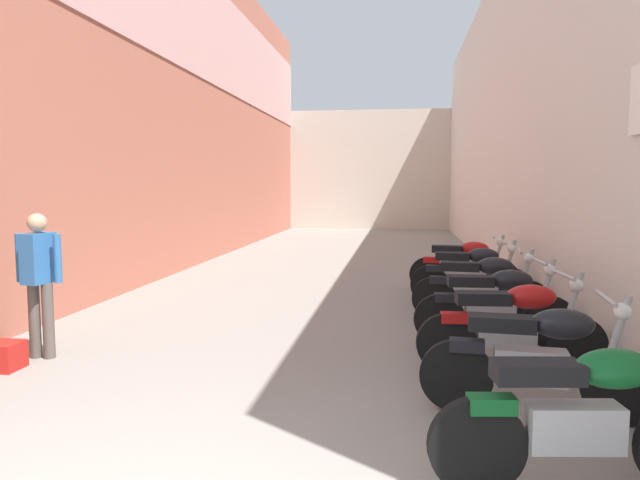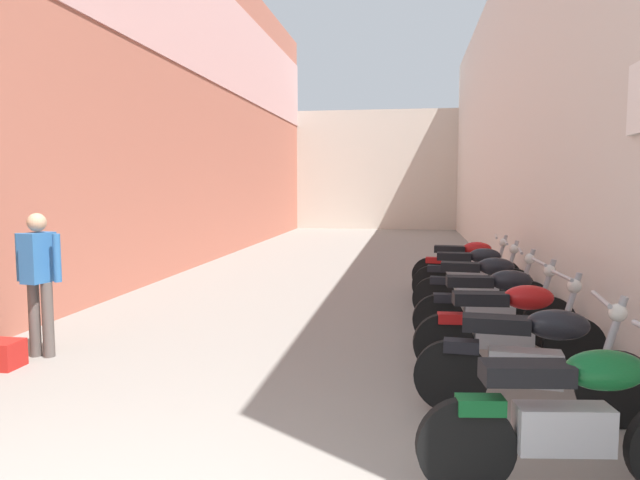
# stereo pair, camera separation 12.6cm
# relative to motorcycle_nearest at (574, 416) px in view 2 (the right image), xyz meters

# --- Properties ---
(ground_plane) EXTENTS (38.62, 38.62, 0.00)m
(ground_plane) POSITION_rel_motorcycle_nearest_xyz_m (-2.44, 7.85, -0.50)
(ground_plane) COLOR gray
(building_left) EXTENTS (0.45, 22.62, 7.85)m
(building_left) POSITION_rel_motorcycle_nearest_xyz_m (-6.01, 9.82, 3.47)
(building_left) COLOR #B76651
(building_left) RESTS_ON ground
(building_right) EXTENTS (0.45, 22.62, 6.69)m
(building_right) POSITION_rel_motorcycle_nearest_xyz_m (1.14, 9.85, 2.85)
(building_right) COLOR beige
(building_right) RESTS_ON ground
(building_far_end) EXTENTS (9.76, 2.00, 5.03)m
(building_far_end) POSITION_rel_motorcycle_nearest_xyz_m (-2.44, 22.16, 2.02)
(building_far_end) COLOR beige
(building_far_end) RESTS_ON ground
(motorcycle_nearest) EXTENTS (1.84, 0.58, 1.04)m
(motorcycle_nearest) POSITION_rel_motorcycle_nearest_xyz_m (0.00, 0.00, 0.00)
(motorcycle_nearest) COLOR black
(motorcycle_nearest) RESTS_ON ground
(motorcycle_second) EXTENTS (1.85, 0.58, 1.04)m
(motorcycle_second) POSITION_rel_motorcycle_nearest_xyz_m (0.00, 1.16, 0.00)
(motorcycle_second) COLOR black
(motorcycle_second) RESTS_ON ground
(motorcycle_third) EXTENTS (1.85, 0.58, 1.04)m
(motorcycle_third) POSITION_rel_motorcycle_nearest_xyz_m (0.00, 2.25, 0.00)
(motorcycle_third) COLOR black
(motorcycle_third) RESTS_ON ground
(motorcycle_fourth) EXTENTS (1.85, 0.58, 1.04)m
(motorcycle_fourth) POSITION_rel_motorcycle_nearest_xyz_m (0.00, 3.28, 0.00)
(motorcycle_fourth) COLOR black
(motorcycle_fourth) RESTS_ON ground
(motorcycle_fifth) EXTENTS (1.85, 0.58, 1.04)m
(motorcycle_fifth) POSITION_rel_motorcycle_nearest_xyz_m (0.00, 4.46, 0.00)
(motorcycle_fifth) COLOR black
(motorcycle_fifth) RESTS_ON ground
(motorcycle_sixth) EXTENTS (1.85, 0.58, 1.04)m
(motorcycle_sixth) POSITION_rel_motorcycle_nearest_xyz_m (0.00, 5.62, 0.00)
(motorcycle_sixth) COLOR black
(motorcycle_sixth) RESTS_ON ground
(motorcycle_seventh) EXTENTS (1.85, 0.58, 1.04)m
(motorcycle_seventh) POSITION_rel_motorcycle_nearest_xyz_m (0.00, 6.65, 0.00)
(motorcycle_seventh) COLOR black
(motorcycle_seventh) RESTS_ON ground
(pedestrian_mid_alley) EXTENTS (0.52, 0.37, 1.57)m
(pedestrian_mid_alley) POSITION_rel_motorcycle_nearest_xyz_m (-4.93, 2.12, 0.42)
(pedestrian_mid_alley) COLOR #564C47
(pedestrian_mid_alley) RESTS_ON ground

